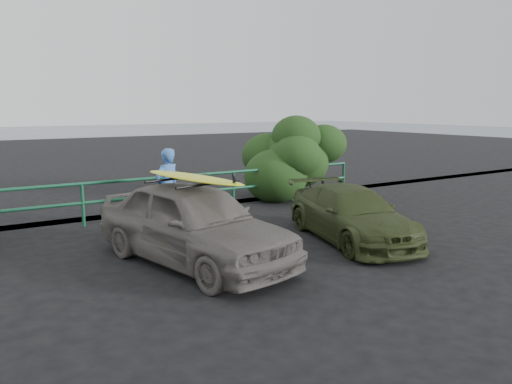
% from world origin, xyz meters
% --- Properties ---
extents(ground, '(80.00, 80.00, 0.00)m').
position_xyz_m(ground, '(0.00, 0.00, 0.00)').
color(ground, black).
extents(guardrail, '(14.00, 0.08, 1.04)m').
position_xyz_m(guardrail, '(0.00, 5.00, 0.52)').
color(guardrail, '#164E32').
rests_on(guardrail, ground).
extents(shrub_right, '(3.20, 2.40, 2.52)m').
position_xyz_m(shrub_right, '(5.00, 5.50, 1.26)').
color(shrub_right, '#1F3D16').
rests_on(shrub_right, ground).
extents(sedan, '(2.56, 4.53, 1.45)m').
position_xyz_m(sedan, '(-0.02, 1.12, 0.73)').
color(sedan, '#605B56').
rests_on(sedan, ground).
extents(olive_vehicle, '(2.41, 4.04, 1.10)m').
position_xyz_m(olive_vehicle, '(3.42, 0.80, 0.55)').
color(olive_vehicle, '#2E3B1A').
rests_on(olive_vehicle, ground).
extents(man, '(0.77, 0.64, 1.82)m').
position_xyz_m(man, '(0.65, 3.93, 0.91)').
color(man, '#3F72BF').
rests_on(man, ground).
extents(roof_rack, '(1.52, 1.20, 0.04)m').
position_xyz_m(roof_rack, '(-0.02, 1.12, 1.47)').
color(roof_rack, black).
rests_on(roof_rack, sedan).
extents(surfboard, '(1.06, 2.64, 0.08)m').
position_xyz_m(surfboard, '(-0.02, 1.12, 1.54)').
color(surfboard, yellow).
rests_on(surfboard, roof_rack).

